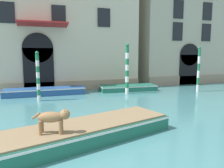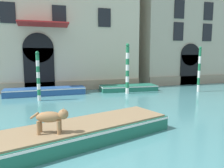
{
  "view_description": "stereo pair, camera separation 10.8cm",
  "coord_description": "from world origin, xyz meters",
  "views": [
    {
      "loc": [
        -0.41,
        -1.87,
        3.12
      ],
      "look_at": [
        3.93,
        11.23,
        1.2
      ],
      "focal_mm": 35.0,
      "sensor_mm": 36.0,
      "label": 1
    },
    {
      "loc": [
        -0.31,
        -1.9,
        3.12
      ],
      "look_at": [
        3.93,
        11.23,
        1.2
      ],
      "focal_mm": 35.0,
      "sensor_mm": 36.0,
      "label": 2
    }
  ],
  "objects": [
    {
      "name": "mooring_pole_3",
      "position": [
        6.05,
        13.89,
        1.98
      ],
      "size": [
        0.28,
        0.28,
        3.92
      ],
      "color": "white",
      "rests_on": "ground_plane"
    },
    {
      "name": "mooring_pole_0",
      "position": [
        -0.55,
        13.19,
        1.66
      ],
      "size": [
        0.23,
        0.23,
        3.29
      ],
      "color": "white",
      "rests_on": "ground_plane"
    },
    {
      "name": "boat_foreground",
      "position": [
        1.08,
        5.68,
        0.33
      ],
      "size": [
        7.05,
        3.82,
        0.62
      ],
      "rotation": [
        0.0,
        0.0,
        0.29
      ],
      "color": "#1E6651",
      "rests_on": "ground_plane"
    },
    {
      "name": "boat_moored_far",
      "position": [
        6.67,
        15.19,
        0.25
      ],
      "size": [
        4.9,
        2.07,
        0.47
      ],
      "rotation": [
        0.0,
        0.0,
        -0.07
      ],
      "color": "#1E6651",
      "rests_on": "ground_plane"
    },
    {
      "name": "mooring_pole_1",
      "position": [
        11.92,
        12.81,
        1.86
      ],
      "size": [
        0.21,
        0.21,
        3.69
      ],
      "color": "white",
      "rests_on": "ground_plane"
    },
    {
      "name": "palazzo_right",
      "position": [
        15.92,
        19.76,
        7.13
      ],
      "size": [
        12.83,
        6.13,
        14.29
      ],
      "color": "#B2A893",
      "rests_on": "ground_plane"
    },
    {
      "name": "palazzo_left",
      "position": [
        1.22,
        19.77,
        7.53
      ],
      "size": [
        14.25,
        7.4,
        15.1
      ],
      "color": "beige",
      "rests_on": "ground_plane"
    },
    {
      "name": "boat_moored_near_palazzo",
      "position": [
        -0.1,
        15.28,
        0.28
      ],
      "size": [
        5.95,
        1.47,
        0.54
      ],
      "rotation": [
        0.0,
        0.0,
        -0.01
      ],
      "color": "#234C8C",
      "rests_on": "ground_plane"
    },
    {
      "name": "dog_on_deck",
      "position": [
        -0.07,
        5.01,
        1.14
      ],
      "size": [
        1.18,
        0.53,
        0.8
      ],
      "rotation": [
        0.0,
        0.0,
        -0.24
      ],
      "color": "#997047",
      "rests_on": "boat_foreground"
    }
  ]
}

